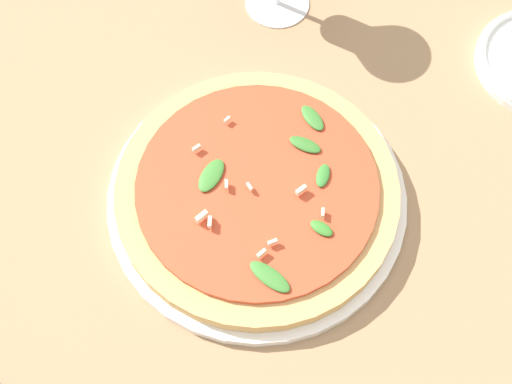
% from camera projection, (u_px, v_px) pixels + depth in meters
% --- Properties ---
extents(ground_plane, '(6.00, 6.00, 0.00)m').
position_uv_depth(ground_plane, '(251.00, 200.00, 0.75)').
color(ground_plane, '#9E7A56').
extents(pizza_arugula_main, '(0.31, 0.31, 0.05)m').
position_uv_depth(pizza_arugula_main, '(256.00, 198.00, 0.73)').
color(pizza_arugula_main, white).
rests_on(pizza_arugula_main, ground_plane).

